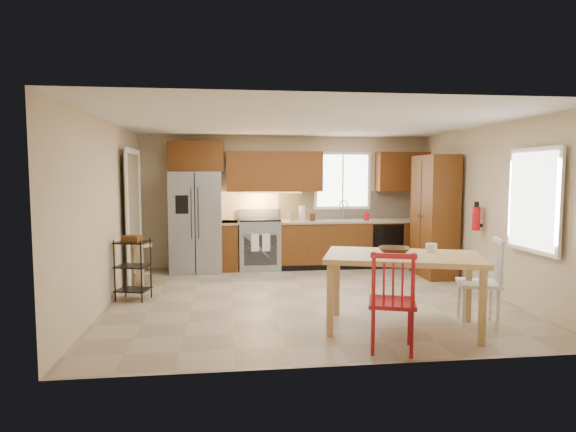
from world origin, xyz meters
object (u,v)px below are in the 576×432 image
Objects in this scene: refrigerator at (196,222)px; range_stove at (259,245)px; utility_cart at (133,269)px; chair_white at (478,282)px; dining_table at (402,292)px; table_jar at (431,250)px; chair_red at (392,301)px; fire_extinguisher at (476,219)px; bar_stool at (142,264)px; pantry at (434,216)px; table_bowl at (394,255)px; soap_bottle at (366,215)px.

refrigerator is 1.24m from range_stove.
refrigerator reaches higher than utility_cart.
utility_cart is at bearing 86.93° from chair_white.
table_jar reaches higher than dining_table.
chair_red reaches higher than table_jar.
fire_extinguisher reaches higher than utility_cart.
bar_stool is (-3.01, 3.27, -0.18)m from chair_red.
chair_red is (-1.92, -3.36, -0.54)m from pantry.
range_stove is 2.56× the size of fire_extinguisher.
bar_stool is at bearing -178.91° from pantry.
chair_red is (2.21, -4.29, -0.40)m from refrigerator.
table_jar is (-1.19, -2.60, -0.16)m from pantry.
chair_red is 4.45m from bar_stool.
refrigerator is 5.06× the size of fire_extinguisher.
range_stove is at bearing 35.97° from bar_stool.
table_bowl is at bearing -138.50° from fire_extinguisher.
table_jar is at bearing -63.47° from range_stove.
table_jar reaches higher than utility_cart.
soap_bottle is at bearing 120.53° from fire_extinguisher.
chair_red is (-0.35, -0.65, 0.09)m from dining_table.
pantry reaches higher than utility_cart.
chair_white reaches higher than bar_stool.
soap_bottle is at bearing 95.11° from chair_red.
table_jar is at bearing 102.05° from chair_white.
fire_extinguisher is 2.18× the size of table_jar.
utility_cart reaches higher than bar_stool.
range_stove is 4.82× the size of soap_bottle.
dining_table is 0.74m from chair_red.
refrigerator is at bearing 155.48° from fire_extinguisher.
fire_extinguisher is 2.52m from dining_table.
pantry is 12.71× the size of table_jar.
range_stove is at bearing 161.71° from pantry.
table_jar is (1.79, -3.59, 0.43)m from range_stove.
utility_cart is at bearing 179.66° from fire_extinguisher.
range_stove reaches higher than table_bowl.
table_bowl is (-1.06, -0.05, 0.35)m from chair_white.
utility_cart is (-3.94, -1.92, -0.56)m from soap_bottle.
chair_red is 1.17× the size of utility_cart.
chair_white is (2.36, -3.65, 0.05)m from range_stove.
range_stove reaches higher than utility_cart.
table_jar reaches higher than range_stove.
bar_stool is at bearing 141.17° from table_bowl.
chair_red is 3.79m from utility_cart.
pantry is 3.16× the size of bar_stool.
pantry is at bearing 78.20° from chair_red.
pantry is at bearing 77.86° from dining_table.
dining_table is at bearing -69.11° from range_stove.
table_jar is at bearing -114.55° from pantry.
table_bowl is 0.53× the size of bar_stool.
table_bowl is (-1.68, -2.71, -0.19)m from pantry.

